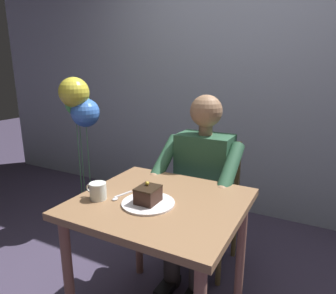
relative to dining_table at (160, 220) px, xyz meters
name	(u,v)px	position (x,y,z in m)	size (l,w,h in m)	color
cafe_rear_panel	(249,55)	(0.00, -1.64, 0.86)	(6.40, 0.12, 3.00)	#9AA3B2
dining_table	(160,220)	(0.00, 0.00, 0.00)	(0.82, 0.75, 0.75)	#8C6645
chair	(208,197)	(0.00, -0.70, -0.15)	(0.42, 0.42, 0.89)	olive
seated_person	(200,185)	(0.00, -0.53, 0.00)	(0.53, 0.58, 1.23)	#2C583D
dessert_plate	(148,203)	(0.03, 0.07, 0.12)	(0.26, 0.26, 0.01)	white
cake_slice	(148,195)	(0.03, 0.07, 0.16)	(0.10, 0.12, 0.10)	#3A231B
coffee_cup	(98,191)	(0.28, 0.14, 0.15)	(0.12, 0.08, 0.09)	silver
dessert_spoon	(119,197)	(0.20, 0.07, 0.11)	(0.04, 0.14, 0.01)	silver
balloon_display	(80,112)	(1.13, -0.65, 0.39)	(0.34, 0.33, 1.32)	#B2C1C6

